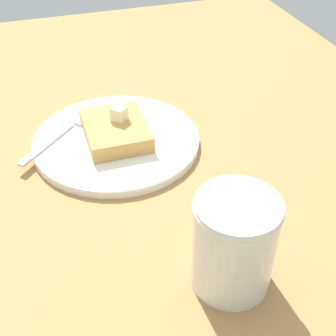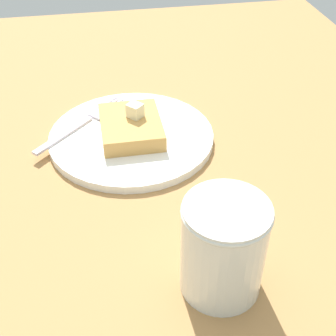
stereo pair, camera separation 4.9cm
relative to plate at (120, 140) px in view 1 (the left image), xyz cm
name	(u,v)px [view 1 (the left image)]	position (x,y,z in cm)	size (l,w,h in cm)	color
table_surface	(60,188)	(-8.64, -5.21, -1.65)	(106.37, 106.37, 2.10)	#A37644
plate	(120,140)	(0.00, 0.00, 0.00)	(21.34, 21.34, 1.08)	white
toast_slice_center	(119,130)	(0.00, 0.00, 1.54)	(7.64, 9.61, 2.13)	tan
butter_pat_primary	(123,113)	(0.70, 0.65, 3.51)	(1.80, 1.62, 1.80)	beige
fork	(74,127)	(-5.31, 3.86, 0.66)	(12.34, 12.32, 0.36)	silver
syrup_jar	(238,245)	(5.26, -24.35, 3.76)	(7.60, 7.60, 9.54)	#441D05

